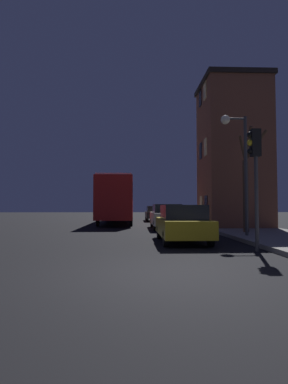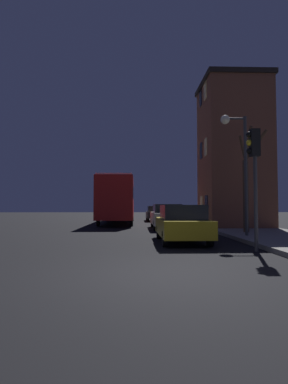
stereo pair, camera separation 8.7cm
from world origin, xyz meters
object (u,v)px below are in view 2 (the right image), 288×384
at_px(traffic_light, 254,163).
at_px(car_mid_lane, 167,216).
at_px(car_near_lane, 182,223).
at_px(car_far_lane, 156,213).
at_px(streetlamp, 237,152).
at_px(bare_tree, 247,179).
at_px(bus, 118,197).

xyz_separation_m(traffic_light, car_mid_lane, (-1.90, 9.28, -2.06)).
bearing_deg(car_near_lane, car_mid_lane, 89.04).
bearing_deg(traffic_light, car_far_lane, 95.64).
height_order(streetlamp, car_far_lane, streetlamp).
relative_size(car_mid_lane, car_far_lane, 1.05).
xyz_separation_m(car_near_lane, car_mid_lane, (0.11, 6.86, 0.04)).
relative_size(bare_tree, car_near_lane, 1.21).
bearing_deg(bus, car_near_lane, -75.77).
bearing_deg(streetlamp, bare_tree, 57.05).
height_order(streetlamp, car_mid_lane, streetlamp).
bearing_deg(streetlamp, car_near_lane, -157.48).
xyz_separation_m(streetlamp, bare_tree, (0.99, 1.53, -1.10)).
bearing_deg(traffic_light, streetlamp, 78.95).
relative_size(traffic_light, car_far_lane, 0.94).
relative_size(bare_tree, bus, 0.47).
height_order(streetlamp, traffic_light, streetlamp).
relative_size(bus, car_near_lane, 2.55).
height_order(streetlamp, bus, streetlamp).
distance_m(traffic_light, car_near_lane, 3.78).
bearing_deg(car_far_lane, bare_tree, -75.66).
relative_size(traffic_light, car_near_lane, 0.95).
xyz_separation_m(bare_tree, car_near_lane, (-3.70, -2.65, -2.01)).
bearing_deg(car_far_lane, streetlamp, -80.57).
relative_size(car_near_lane, car_mid_lane, 0.95).
bearing_deg(car_mid_lane, car_far_lane, 89.89).
bearing_deg(bus, car_mid_lane, -61.05).
bearing_deg(traffic_light, car_near_lane, 129.72).
bearing_deg(car_mid_lane, bus, 118.95).
distance_m(traffic_light, car_far_lane, 19.22).
distance_m(car_near_lane, car_mid_lane, 6.86).
bearing_deg(bus, bare_tree, -56.02).
relative_size(traffic_light, bus, 0.37).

